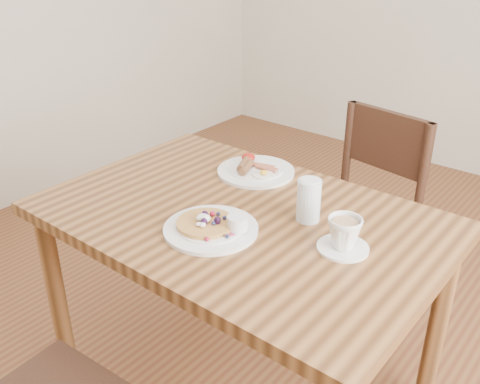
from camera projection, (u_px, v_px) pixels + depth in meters
The scene contains 6 objects.
dining_table at pixel (240, 241), 1.66m from camera, with size 1.20×0.80×0.75m.
chair_far at pixel (360, 210), 2.16m from camera, with size 0.48×0.48×0.88m.
pancake_plate at pixel (212, 227), 1.51m from camera, with size 0.27×0.27×0.06m.
breakfast_plate at pixel (255, 170), 1.87m from camera, with size 0.27×0.27×0.04m.
teacup_saucer at pixel (344, 235), 1.41m from camera, with size 0.14×0.14×0.09m.
water_glass at pixel (309, 200), 1.55m from camera, with size 0.07×0.07×0.13m, color silver.
Camera 1 is at (0.89, -1.10, 1.53)m, focal length 40.00 mm.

